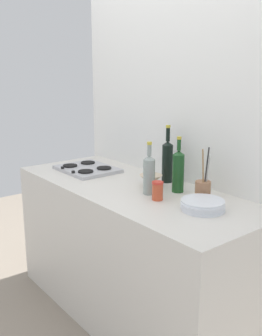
# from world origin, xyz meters

# --- Properties ---
(ground_plane) EXTENTS (6.00, 6.00, 0.00)m
(ground_plane) POSITION_xyz_m (0.00, 0.00, 0.00)
(ground_plane) COLOR gray
(ground_plane) RESTS_ON ground
(counter_block) EXTENTS (1.80, 0.70, 0.90)m
(counter_block) POSITION_xyz_m (0.00, 0.00, 0.45)
(counter_block) COLOR silver
(counter_block) RESTS_ON ground
(backsplash_panel) EXTENTS (1.90, 0.06, 2.44)m
(backsplash_panel) POSITION_xyz_m (0.00, 0.38, 1.22)
(backsplash_panel) COLOR white
(backsplash_panel) RESTS_ON ground
(stovetop_hob) EXTENTS (0.43, 0.34, 0.04)m
(stovetop_hob) POSITION_xyz_m (-0.51, -0.01, 0.91)
(stovetop_hob) COLOR #B2B2B7
(stovetop_hob) RESTS_ON counter_block
(plate_stack) EXTENTS (0.24, 0.24, 0.05)m
(plate_stack) POSITION_xyz_m (0.57, 0.03, 0.93)
(plate_stack) COLOR white
(plate_stack) RESTS_ON counter_block
(wine_bottle_leftmost) EXTENTS (0.07, 0.07, 0.31)m
(wine_bottle_leftmost) POSITION_xyz_m (0.18, -0.01, 1.02)
(wine_bottle_leftmost) COLOR gray
(wine_bottle_leftmost) RESTS_ON counter_block
(wine_bottle_mid_left) EXTENTS (0.07, 0.07, 0.34)m
(wine_bottle_mid_left) POSITION_xyz_m (0.26, 0.15, 1.03)
(wine_bottle_mid_left) COLOR #19471E
(wine_bottle_mid_left) RESTS_ON counter_block
(wine_bottle_mid_right) EXTENTS (0.07, 0.07, 0.37)m
(wine_bottle_mid_right) POSITION_xyz_m (0.06, 0.25, 1.04)
(wine_bottle_mid_right) COLOR black
(wine_bottle_mid_right) RESTS_ON counter_block
(mixing_bowl) EXTENTS (0.14, 0.14, 0.08)m
(mixing_bowl) POSITION_xyz_m (0.08, 0.09, 0.94)
(mixing_bowl) COLOR beige
(mixing_bowl) RESTS_ON counter_block
(utensil_crock) EXTENTS (0.09, 0.09, 0.31)m
(utensil_crock) POSITION_xyz_m (0.44, 0.17, 0.96)
(utensil_crock) COLOR #996B4C
(utensil_crock) RESTS_ON counter_block
(condiment_jar_front) EXTENTS (0.06, 0.06, 0.11)m
(condiment_jar_front) POSITION_xyz_m (0.30, -0.05, 0.95)
(condiment_jar_front) COLOR #C64C2D
(condiment_jar_front) RESTS_ON counter_block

